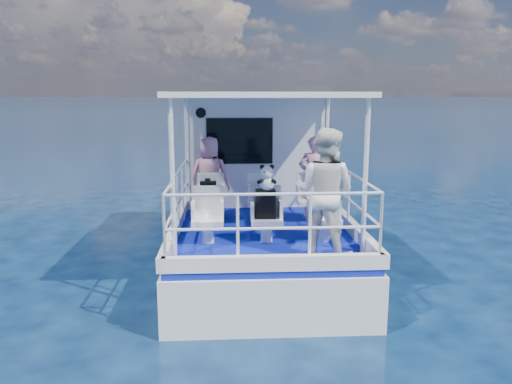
% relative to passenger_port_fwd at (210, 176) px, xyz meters
% --- Properties ---
extents(ground, '(2000.00, 2000.00, 0.00)m').
position_rel_passenger_port_fwd_xyz_m(ground, '(0.93, -0.69, -1.64)').
color(ground, '#071733').
rests_on(ground, ground).
extents(hull, '(3.00, 7.00, 1.60)m').
position_rel_passenger_port_fwd_xyz_m(hull, '(0.93, 0.31, -1.64)').
color(hull, white).
rests_on(hull, ground).
extents(deck, '(2.90, 6.90, 0.10)m').
position_rel_passenger_port_fwd_xyz_m(deck, '(0.93, 0.31, -0.79)').
color(deck, '#0B189C').
rests_on(deck, hull).
extents(cabin, '(2.85, 2.00, 2.20)m').
position_rel_passenger_port_fwd_xyz_m(cabin, '(0.93, 1.61, 0.36)').
color(cabin, white).
rests_on(cabin, deck).
extents(canopy, '(3.00, 3.20, 0.08)m').
position_rel_passenger_port_fwd_xyz_m(canopy, '(0.93, -0.89, 1.50)').
color(canopy, white).
rests_on(canopy, cabin).
extents(canopy_posts, '(2.77, 2.97, 2.20)m').
position_rel_passenger_port_fwd_xyz_m(canopy_posts, '(0.93, -0.94, 0.36)').
color(canopy_posts, white).
rests_on(canopy_posts, deck).
extents(railings, '(2.84, 3.59, 1.00)m').
position_rel_passenger_port_fwd_xyz_m(railings, '(0.93, -1.26, -0.24)').
color(railings, white).
rests_on(railings, deck).
extents(seat_port_fwd, '(0.48, 0.46, 0.38)m').
position_rel_passenger_port_fwd_xyz_m(seat_port_fwd, '(0.03, -0.49, -0.55)').
color(seat_port_fwd, silver).
rests_on(seat_port_fwd, deck).
extents(seat_center_fwd, '(0.48, 0.46, 0.38)m').
position_rel_passenger_port_fwd_xyz_m(seat_center_fwd, '(0.93, -0.49, -0.55)').
color(seat_center_fwd, silver).
rests_on(seat_center_fwd, deck).
extents(seat_stbd_fwd, '(0.48, 0.46, 0.38)m').
position_rel_passenger_port_fwd_xyz_m(seat_stbd_fwd, '(1.83, -0.49, -0.55)').
color(seat_stbd_fwd, silver).
rests_on(seat_stbd_fwd, deck).
extents(seat_port_aft, '(0.48, 0.46, 0.38)m').
position_rel_passenger_port_fwd_xyz_m(seat_port_aft, '(0.03, -1.79, -0.55)').
color(seat_port_aft, silver).
rests_on(seat_port_aft, deck).
extents(seat_center_aft, '(0.48, 0.46, 0.38)m').
position_rel_passenger_port_fwd_xyz_m(seat_center_aft, '(0.93, -1.79, -0.55)').
color(seat_center_aft, silver).
rests_on(seat_center_aft, deck).
extents(seat_stbd_aft, '(0.48, 0.46, 0.38)m').
position_rel_passenger_port_fwd_xyz_m(seat_stbd_aft, '(1.83, -1.79, -0.55)').
color(seat_stbd_aft, silver).
rests_on(seat_stbd_aft, deck).
extents(passenger_port_fwd, '(0.62, 0.49, 1.49)m').
position_rel_passenger_port_fwd_xyz_m(passenger_port_fwd, '(0.00, 0.00, 0.00)').
color(passenger_port_fwd, '#C27D93').
rests_on(passenger_port_fwd, deck).
extents(passenger_stbd_fwd, '(0.59, 0.43, 1.52)m').
position_rel_passenger_port_fwd_xyz_m(passenger_stbd_fwd, '(1.90, -0.34, 0.02)').
color(passenger_stbd_fwd, pink).
rests_on(passenger_stbd_fwd, deck).
extents(passenger_stbd_aft, '(1.10, 1.05, 1.80)m').
position_rel_passenger_port_fwd_xyz_m(passenger_stbd_aft, '(1.69, -2.43, 0.15)').
color(passenger_stbd_aft, white).
rests_on(passenger_stbd_aft, deck).
extents(backpack_port, '(0.28, 0.16, 0.37)m').
position_rel_passenger_port_fwd_xyz_m(backpack_port, '(-0.01, -0.58, -0.18)').
color(backpack_port, black).
rests_on(backpack_port, seat_port_fwd).
extents(backpack_center, '(0.30, 0.17, 0.45)m').
position_rel_passenger_port_fwd_xyz_m(backpack_center, '(0.91, -1.80, -0.14)').
color(backpack_center, black).
rests_on(backpack_center, seat_center_aft).
extents(compact_camera, '(0.09, 0.06, 0.06)m').
position_rel_passenger_port_fwd_xyz_m(compact_camera, '(-0.02, -0.57, 0.03)').
color(compact_camera, black).
rests_on(compact_camera, backpack_port).
extents(panda, '(0.25, 0.21, 0.38)m').
position_rel_passenger_port_fwd_xyz_m(panda, '(0.93, -1.82, 0.27)').
color(panda, white).
rests_on(panda, backpack_center).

